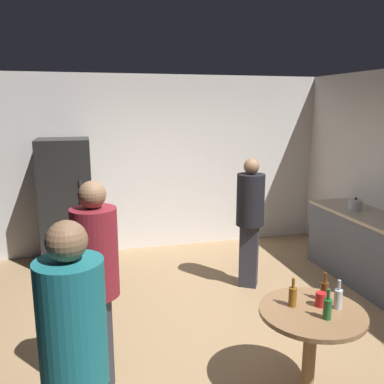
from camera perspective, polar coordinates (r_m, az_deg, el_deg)
The scene contains 14 objects.
ground_plane at distance 4.42m, azimuth 2.59°, elevation -19.25°, with size 5.20×5.20×0.10m, color #9E7C56.
wall_back at distance 6.39m, azimuth -4.39°, elevation 4.01°, with size 5.32×0.06×2.70m, color silver.
refrigerator at distance 5.96m, azimuth -17.19°, elevation -1.52°, with size 0.70×0.68×1.80m.
kitchen_counter at distance 5.72m, azimuth 23.14°, elevation -7.19°, with size 0.64×1.76×0.90m.
kettle at distance 5.71m, azimuth 21.96°, elevation -1.71°, with size 0.24×0.17×0.18m.
foreground_table at distance 3.37m, azimuth 16.39°, elevation -17.19°, with size 0.80×0.80×0.73m.
beer_bottle_amber at distance 3.30m, azimuth 13.93°, elevation -13.96°, with size 0.06×0.06×0.23m.
beer_bottle_brown at distance 3.46m, azimuth 18.05°, elevation -12.96°, with size 0.06×0.06×0.23m.
beer_bottle_green at distance 3.20m, azimuth 18.46°, elevation -15.17°, with size 0.06×0.06×0.23m.
beer_bottle_clear at distance 3.37m, azimuth 19.80°, elevation -13.83°, with size 0.06×0.06×0.23m.
plastic_cup_red at distance 3.37m, azimuth 17.58°, elevation -14.16°, with size 0.08×0.08×0.11m, color red.
person_in_maroon_shirt at distance 3.18m, azimuth -13.28°, elevation -11.21°, with size 0.41×0.41×1.72m.
person_in_teal_shirt at distance 2.30m, azimuth -16.17°, elevation -21.18°, with size 0.41×0.41×1.72m.
person_in_black_shirt at distance 5.04m, azimuth 8.14°, elevation -2.97°, with size 0.47×0.47×1.63m.
Camera 1 is at (-1.15, -3.59, 2.25)m, focal length 38.05 mm.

